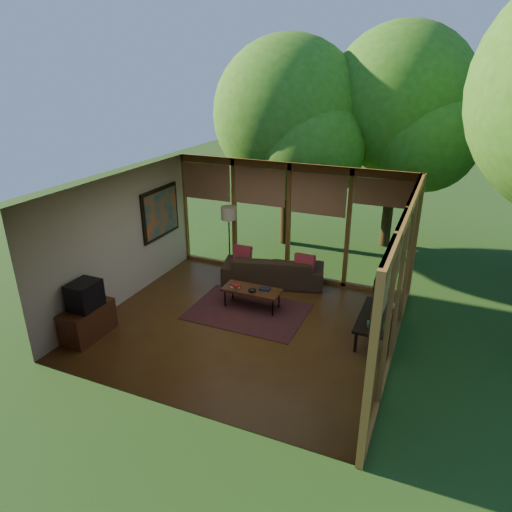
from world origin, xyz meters
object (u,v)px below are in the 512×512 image
at_px(coffee_table, 252,290).
at_px(side_console, 376,318).
at_px(floor_lamp, 229,217).
at_px(sofa, 273,269).
at_px(media_cabinet, 88,322).
at_px(television, 84,295).

xyz_separation_m(coffee_table, side_console, (2.54, -0.15, 0.02)).
bearing_deg(side_console, floor_lamp, 157.38).
xyz_separation_m(sofa, floor_lamp, (-1.18, 0.13, 1.07)).
bearing_deg(media_cabinet, floor_lamp, 72.54).
bearing_deg(sofa, floor_lamp, -20.71).
xyz_separation_m(sofa, media_cabinet, (-2.31, -3.46, -0.03)).
xyz_separation_m(media_cabinet, side_console, (4.87, 2.03, 0.11)).
height_order(television, floor_lamp, floor_lamp).
distance_m(television, coffee_table, 3.21).
height_order(media_cabinet, coffee_table, media_cabinet).
bearing_deg(coffee_table, television, -136.67).
bearing_deg(media_cabinet, side_console, 22.67).
bearing_deg(sofa, coffee_table, 76.71).
relative_size(sofa, coffee_table, 1.91).
distance_m(sofa, media_cabinet, 4.16).
height_order(media_cabinet, side_console, media_cabinet).
height_order(sofa, floor_lamp, floor_lamp).
height_order(floor_lamp, side_console, floor_lamp).
distance_m(television, side_console, 5.28).
distance_m(television, floor_lamp, 3.80).
relative_size(sofa, side_console, 1.63).
bearing_deg(television, floor_lamp, 72.83).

